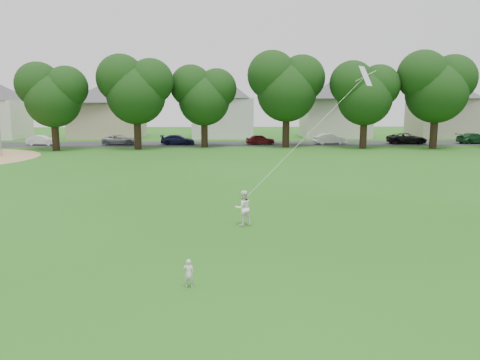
{
  "coord_description": "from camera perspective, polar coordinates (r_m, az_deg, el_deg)",
  "views": [
    {
      "loc": [
        -0.23,
        -14.43,
        5.07
      ],
      "look_at": [
        0.44,
        2.0,
        2.3
      ],
      "focal_mm": 35.0,
      "sensor_mm": 36.0,
      "label": 1
    }
  ],
  "objects": [
    {
      "name": "house_row",
      "position": [
        66.44,
        -1.59,
        9.51
      ],
      "size": [
        76.82,
        13.81,
        10.06
      ],
      "color": "white",
      "rests_on": "ground"
    },
    {
      "name": "older_boy",
      "position": [
        19.25,
        0.39,
        -3.44
      ],
      "size": [
        0.85,
        0.75,
        1.48
      ],
      "primitive_type": "imported",
      "rotation": [
        0.0,
        0.0,
        3.45
      ],
      "color": "white",
      "rests_on": "ground"
    },
    {
      "name": "tree_row",
      "position": [
        50.99,
        4.13,
        11.12
      ],
      "size": [
        79.12,
        9.37,
        10.85
      ],
      "color": "black",
      "rests_on": "ground"
    },
    {
      "name": "toddler",
      "position": [
        13.16,
        -6.28,
        -11.24
      ],
      "size": [
        0.31,
        0.21,
        0.82
      ],
      "primitive_type": "imported",
      "rotation": [
        0.0,
        0.0,
        3.1
      ],
      "color": "silver",
      "rests_on": "ground"
    },
    {
      "name": "kite",
      "position": [
        20.1,
        8.1,
        5.32
      ],
      "size": [
        3.18,
        1.49,
        7.73
      ],
      "color": "white",
      "rests_on": "ground"
    },
    {
      "name": "ground",
      "position": [
        15.3,
        -1.36,
        -9.8
      ],
      "size": [
        160.0,
        160.0,
        0.0
      ],
      "primitive_type": "plane",
      "color": "#1E5513",
      "rests_on": "ground"
    },
    {
      "name": "parked_cars",
      "position": [
        55.79,
        2.28,
        4.99
      ],
      "size": [
        63.4,
        2.35,
        1.29
      ],
      "color": "black",
      "rests_on": "ground"
    },
    {
      "name": "street",
      "position": [
        56.66,
        -2.09,
        4.44
      ],
      "size": [
        90.0,
        7.0,
        0.01
      ],
      "primitive_type": "cube",
      "color": "#2D2D30",
      "rests_on": "ground"
    }
  ]
}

